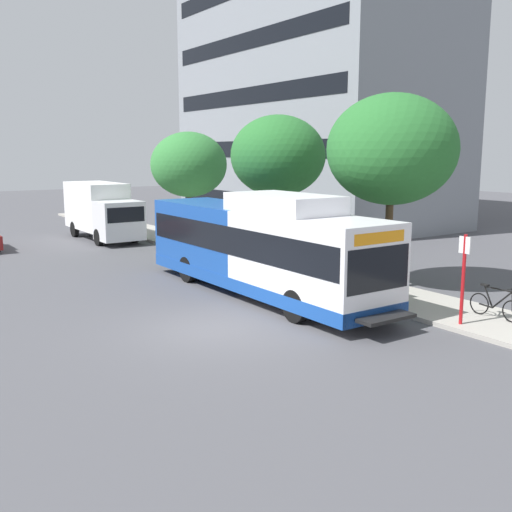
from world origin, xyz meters
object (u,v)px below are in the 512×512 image
transit_bus (260,247)px  box_truck_background (102,209)px  street_tree_near_stop (392,150)px  street_tree_far_block (189,165)px  street_tree_mid_block (278,156)px  bicycle_parked (496,304)px  bus_stop_sign_pole (463,273)px

transit_bus → box_truck_background: 16.31m
street_tree_near_stop → transit_bus: bearing=156.6°
transit_bus → street_tree_far_block: 14.04m
street_tree_mid_block → box_truck_background: bearing=111.3°
bicycle_parked → street_tree_near_stop: bearing=81.9°
bus_stop_sign_pole → bicycle_parked: 1.75m
transit_bus → street_tree_far_block: bearing=72.1°
bicycle_parked → street_tree_far_block: street_tree_far_block is taller
transit_bus → box_truck_background: bearing=89.3°
bus_stop_sign_pole → street_tree_mid_block: (2.19, 11.81, 3.19)m
bus_stop_sign_pole → street_tree_far_block: bearing=84.6°
street_tree_far_block → transit_bus: bearing=-107.9°
bicycle_parked → box_truck_background: bearing=98.7°
street_tree_near_stop → box_truck_background: street_tree_near_stop is taller
bus_stop_sign_pole → street_tree_far_block: street_tree_far_block is taller
box_truck_background → bicycle_parked: bearing=-81.3°
street_tree_far_block → box_truck_background: bearing=141.8°
street_tree_near_stop → box_truck_background: (-4.25, 18.22, -3.36)m
bus_stop_sign_pole → box_truck_background: bearing=95.4°
bus_stop_sign_pole → box_truck_background: box_truck_background is taller
transit_bus → street_tree_mid_block: 7.53m
transit_bus → bus_stop_sign_pole: transit_bus is taller
bicycle_parked → street_tree_mid_block: size_ratio=0.27×
box_truck_background → street_tree_far_block: bearing=-38.2°
street_tree_mid_block → box_truck_background: (-4.38, 11.20, -3.10)m
street_tree_far_block → bus_stop_sign_pole: bearing=-95.4°
street_tree_near_stop → street_tree_far_block: (-0.20, 15.04, -0.78)m
bicycle_parked → street_tree_near_stop: 6.79m
transit_bus → bicycle_parked: size_ratio=6.96×
street_tree_far_block → street_tree_mid_block: bearing=-87.7°
bus_stop_sign_pole → box_truck_background: size_ratio=0.37×
street_tree_mid_block → box_truck_background: size_ratio=0.94×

